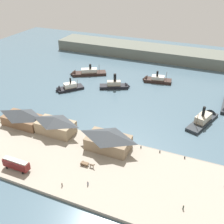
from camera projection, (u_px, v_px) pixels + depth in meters
ground_plane at (112, 135)px, 116.64m from camera, size 320.00×320.00×0.00m
quay_promenade at (89, 165)px, 98.85m from camera, size 110.00×36.00×1.20m
seawall_edge at (108, 139)px, 113.53m from camera, size 110.00×0.80×1.00m
ferry_shed_customs_shed at (22, 117)px, 119.97m from camera, size 18.19×9.69×7.75m
ferry_shed_west_terminal at (55, 125)px, 114.29m from camera, size 16.79×9.18×7.86m
ferry_shed_east_terminal at (108, 140)px, 104.77m from camera, size 17.64×10.72×8.17m
street_tram at (16, 164)px, 94.91m from camera, size 10.38×2.86×4.27m
horse_cart at (87, 164)px, 97.15m from camera, size 5.87×1.50×1.87m
pedestrian_near_east_shed at (62, 185)px, 88.61m from camera, size 0.38×0.38×1.55m
pedestrian_at_waters_edge at (183, 207)px, 80.47m from camera, size 0.43×0.43×1.76m
pedestrian_near_west_shed at (88, 183)px, 89.07m from camera, size 0.41×0.41×1.67m
mooring_post_center_west at (87, 133)px, 115.06m from camera, size 0.44×0.44×0.90m
mooring_post_center_east at (185, 157)px, 101.03m from camera, size 0.44×0.44×0.90m
mooring_post_west at (160, 151)px, 104.15m from camera, size 0.44×0.44×0.90m
mooring_post_east at (141, 147)px, 106.67m from camera, size 0.44×0.44×0.90m
ferry_departing_north at (85, 73)px, 175.57m from camera, size 24.12×17.50×9.40m
ferry_approaching_east at (154, 80)px, 166.03m from camera, size 19.01×8.56×9.28m
ferry_near_quay at (67, 88)px, 155.46m from camera, size 15.69×16.45×9.34m
ferry_moored_east at (117, 85)px, 158.00m from camera, size 18.90×12.42×10.50m
ferry_approaching_west at (205, 118)px, 125.95m from camera, size 13.49×24.62×11.26m
far_headland at (167, 54)px, 202.05m from camera, size 180.00×24.00×8.00m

